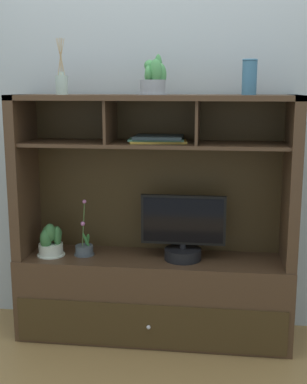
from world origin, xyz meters
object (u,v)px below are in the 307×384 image
object	(u,v)px
media_console	(154,264)
tv_monitor	(183,233)
ceramic_vase	(249,77)
potted_succulent	(154,79)
magazine_stack_left	(158,139)
potted_orchid	(84,249)
diffuser_bottle	(62,84)
potted_fern	(51,241)

from	to	relation	value
media_console	tv_monitor	bearing A→B (deg)	-9.89
ceramic_vase	potted_succulent	bearing A→B (deg)	-177.20
magazine_stack_left	potted_succulent	bearing A→B (deg)	-122.23
potted_orchid	ceramic_vase	world-z (taller)	ceramic_vase
potted_orchid	diffuser_bottle	size ratio (longest dim) A/B	1.10
diffuser_bottle	ceramic_vase	world-z (taller)	diffuser_bottle
diffuser_bottle	magazine_stack_left	bearing A→B (deg)	0.98
potted_succulent	magazine_stack_left	bearing A→B (deg)	57.77
magazine_stack_left	media_console	bearing A→B (deg)	161.28
potted_orchid	potted_succulent	xyz separation A→B (m)	(0.43, -0.02, 1.00)
tv_monitor	magazine_stack_left	world-z (taller)	magazine_stack_left
media_console	potted_succulent	xyz separation A→B (m)	(0.01, -0.04, 1.09)
potted_fern	potted_succulent	world-z (taller)	potted_succulent
tv_monitor	ceramic_vase	bearing A→B (deg)	2.56
potted_orchid	diffuser_bottle	xyz separation A→B (m)	(-0.11, 0.00, 0.97)
tv_monitor	ceramic_vase	xyz separation A→B (m)	(0.35, 0.02, 0.89)
magazine_stack_left	ceramic_vase	world-z (taller)	ceramic_vase
potted_orchid	potted_succulent	bearing A→B (deg)	-2.49
ceramic_vase	magazine_stack_left	bearing A→B (deg)	179.31
potted_succulent	ceramic_vase	size ratio (longest dim) A/B	1.16
potted_orchid	tv_monitor	bearing A→B (deg)	-0.85
potted_fern	magazine_stack_left	size ratio (longest dim) A/B	0.59
diffuser_bottle	potted_fern	bearing A→B (deg)	-157.44
tv_monitor	media_console	bearing A→B (deg)	170.11
magazine_stack_left	diffuser_bottle	size ratio (longest dim) A/B	1.10
tv_monitor	potted_fern	size ratio (longest dim) A/B	2.46
ceramic_vase	diffuser_bottle	bearing A→B (deg)	-179.82
potted_fern	potted_succulent	size ratio (longest dim) A/B	0.91
potted_fern	magazine_stack_left	world-z (taller)	magazine_stack_left
magazine_stack_left	ceramic_vase	xyz separation A→B (m)	(0.50, -0.01, 0.34)
potted_fern	potted_succulent	xyz separation A→B (m)	(0.62, 0.02, 0.95)
magazine_stack_left	potted_orchid	bearing A→B (deg)	-178.35
potted_fern	potted_succulent	bearing A→B (deg)	1.44
media_console	magazine_stack_left	xyz separation A→B (m)	(0.03, -0.01, 0.76)
potted_orchid	diffuser_bottle	world-z (taller)	diffuser_bottle
potted_succulent	media_console	bearing A→B (deg)	99.75
media_console	magazine_stack_left	bearing A→B (deg)	-18.72
magazine_stack_left	diffuser_bottle	xyz separation A→B (m)	(-0.55, -0.01, 0.31)
tv_monitor	diffuser_bottle	distance (m)	1.11
potted_orchid	potted_fern	bearing A→B (deg)	-170.14
tv_monitor	diffuser_bottle	size ratio (longest dim) A/B	1.58
tv_monitor	diffuser_bottle	world-z (taller)	diffuser_bottle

